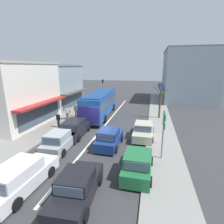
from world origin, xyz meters
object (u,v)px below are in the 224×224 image
city_bus (101,102)px  traffic_light_downstreet (103,87)px  parked_sedan_kerb_second (143,131)px  sedan_behind_bus_mid (77,187)px  wagon_queue_gap_filler (75,128)px  directional_road_sign (164,124)px  hatchback_queue_far_back (109,138)px  hatchback_adjacent_lane_trail (59,141)px  pedestrian_with_handbag_near (67,112)px  parked_hatchback_kerb_front (138,164)px  pedestrian_far_walker (76,110)px  wagon_behind_bus_near (20,177)px  street_tree_right (160,103)px  pedestrian_browsing_midblock (58,119)px

city_bus → traffic_light_downstreet: traffic_light_downstreet is taller
parked_sedan_kerb_second → sedan_behind_bus_mid: bearing=-107.6°
wagon_queue_gap_filler → directional_road_sign: size_ratio=1.26×
wagon_queue_gap_filler → parked_sedan_kerb_second: (6.48, 1.10, -0.08)m
hatchback_queue_far_back → hatchback_adjacent_lane_trail: 4.06m
sedan_behind_bus_mid → hatchback_adjacent_lane_trail: bearing=127.6°
wagon_queue_gap_filler → pedestrian_with_handbag_near: pedestrian_with_handbag_near is taller
sedan_behind_bus_mid → pedestrian_with_handbag_near: size_ratio=2.62×
hatchback_adjacent_lane_trail → directional_road_sign: (7.96, 0.23, 1.99)m
traffic_light_downstreet → hatchback_adjacent_lane_trail: bearing=-83.9°
wagon_queue_gap_filler → parked_hatchback_kerb_front: bearing=-37.5°
parked_hatchback_kerb_front → directional_road_sign: (1.53, 2.17, 1.99)m
city_bus → traffic_light_downstreet: 10.36m
sedan_behind_bus_mid → parked_sedan_kerb_second: size_ratio=1.02×
pedestrian_with_handbag_near → pedestrian_far_walker: bearing=69.6°
parked_sedan_kerb_second → traffic_light_downstreet: traffic_light_downstreet is taller
pedestrian_far_walker → traffic_light_downstreet: bearing=88.2°
city_bus → directional_road_sign: directional_road_sign is taller
wagon_behind_bus_near → wagon_queue_gap_filler: 7.79m
wagon_queue_gap_filler → hatchback_adjacent_lane_trail: bearing=-89.3°
wagon_behind_bus_near → parked_sedan_kerb_second: 10.77m
wagon_behind_bus_near → sedan_behind_bus_mid: (3.28, 0.03, -0.08)m
parked_sedan_kerb_second → directional_road_sign: size_ratio=1.17×
pedestrian_with_handbag_near → wagon_behind_bus_near: bearing=-74.3°
street_tree_right → pedestrian_with_handbag_near: street_tree_right is taller
parked_sedan_kerb_second → pedestrian_far_walker: pedestrian_far_walker is taller
pedestrian_browsing_midblock → wagon_behind_bus_near: bearing=-72.2°
wagon_queue_gap_filler → directional_road_sign: directional_road_sign is taller
directional_road_sign → pedestrian_far_walker: directional_road_sign is taller
wagon_queue_gap_filler → street_tree_right: street_tree_right is taller
parked_hatchback_kerb_front → pedestrian_browsing_midblock: size_ratio=2.29×
parked_sedan_kerb_second → pedestrian_with_handbag_near: (-9.53, 3.37, 0.40)m
directional_road_sign → pedestrian_browsing_midblock: directional_road_sign is taller
wagon_behind_bus_near → directional_road_sign: bearing=33.3°
parked_sedan_kerb_second → street_tree_right: 7.09m
parked_hatchback_kerb_front → pedestrian_browsing_midblock: pedestrian_browsing_midblock is taller
wagon_queue_gap_filler → sedan_behind_bus_mid: 8.58m
traffic_light_downstreet → street_tree_right: 14.13m
street_tree_right → city_bus: bearing=-177.5°
city_bus → wagon_queue_gap_filler: size_ratio=2.42×
wagon_queue_gap_filler → pedestrian_far_walker: 6.44m
traffic_light_downstreet → pedestrian_far_walker: traffic_light_downstreet is taller
city_bus → hatchback_adjacent_lane_trail: (-0.33, -10.55, -1.17)m
wagon_behind_bus_near → street_tree_right: bearing=63.7°
street_tree_right → wagon_behind_bus_near: bearing=-116.3°
hatchback_queue_far_back → hatchback_adjacent_lane_trail: (-3.77, -1.51, 0.00)m
hatchback_adjacent_lane_trail → wagon_queue_gap_filler: size_ratio=0.83×
parked_hatchback_kerb_front → pedestrian_far_walker: size_ratio=2.29×
traffic_light_downstreet → pedestrian_with_handbag_near: size_ratio=2.58×
hatchback_adjacent_lane_trail → pedestrian_far_walker: 9.31m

